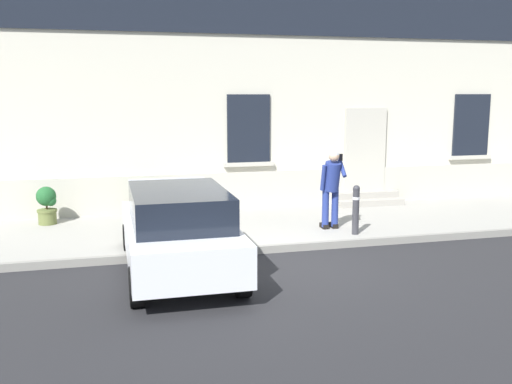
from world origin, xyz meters
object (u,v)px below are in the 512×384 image
object	(u,v)px
planter_olive	(47,204)
planter_charcoal	(142,200)
bollard_far_left	(212,216)
person_on_phone	(332,184)
bollard_near_person	(356,208)
hatchback_car_white	(178,229)

from	to	relation	value
planter_olive	planter_charcoal	bearing A→B (deg)	0.81
bollard_far_left	planter_olive	xyz separation A→B (m)	(-3.31, 2.62, -0.11)
person_on_phone	planter_charcoal	distance (m)	4.47
bollard_near_person	person_on_phone	size ratio (longest dim) A/B	0.60
person_on_phone	bollard_near_person	bearing A→B (deg)	-66.16
bollard_far_left	planter_charcoal	bearing A→B (deg)	114.11
bollard_near_person	planter_olive	xyz separation A→B (m)	(-6.35, 2.62, -0.11)
hatchback_car_white	planter_charcoal	size ratio (longest dim) A/B	4.73
hatchback_car_white	bollard_far_left	size ratio (longest dim) A/B	3.89
hatchback_car_white	planter_charcoal	xyz separation A→B (m)	(-0.37, 3.95, -0.18)
bollard_near_person	hatchback_car_white	bearing A→B (deg)	-161.39
bollard_far_left	person_on_phone	distance (m)	2.82
bollard_near_person	planter_olive	distance (m)	6.88
person_on_phone	bollard_far_left	bearing A→B (deg)	-174.18
bollard_near_person	person_on_phone	bearing A→B (deg)	119.75
bollard_far_left	planter_charcoal	distance (m)	2.91
planter_olive	hatchback_car_white	bearing A→B (deg)	-57.62
planter_olive	planter_charcoal	xyz separation A→B (m)	(2.12, 0.03, 0.00)
hatchback_car_white	bollard_far_left	bearing A→B (deg)	57.87
hatchback_car_white	person_on_phone	distance (m)	4.02
hatchback_car_white	bollard_near_person	world-z (taller)	hatchback_car_white
planter_olive	bollard_far_left	bearing A→B (deg)	-38.44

